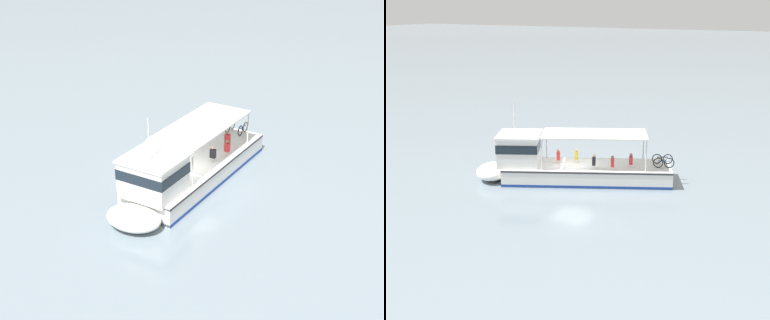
{
  "view_description": "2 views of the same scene",
  "coord_description": "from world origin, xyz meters",
  "views": [
    {
      "loc": [
        16.04,
        24.11,
        15.53
      ],
      "look_at": [
        -0.28,
        -0.23,
        1.4
      ],
      "focal_mm": 54.28,
      "sensor_mm": 36.0,
      "label": 1
    },
    {
      "loc": [
        -16.15,
        29.21,
        11.26
      ],
      "look_at": [
        -0.28,
        -0.23,
        1.4
      ],
      "focal_mm": 50.18,
      "sensor_mm": 36.0,
      "label": 2
    }
  ],
  "objects": [
    {
      "name": "ferry_main",
      "position": [
        0.64,
        0.2,
        1.02
      ],
      "size": [
        12.81,
        8.22,
        5.32
      ],
      "color": "white",
      "rests_on": "ground"
    },
    {
      "name": "ground_plane",
      "position": [
        0.0,
        0.0,
        0.0
      ],
      "size": [
        400.0,
        400.0,
        0.0
      ],
      "primitive_type": "plane",
      "color": "gray"
    }
  ]
}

